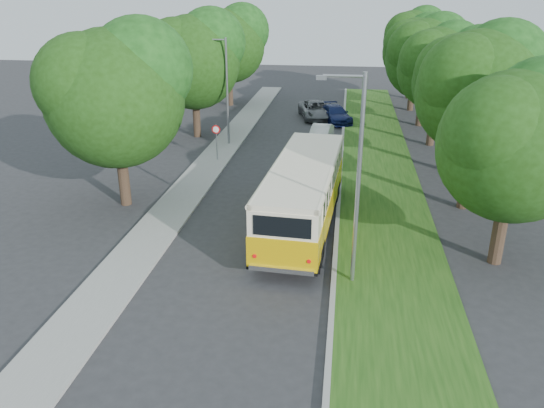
# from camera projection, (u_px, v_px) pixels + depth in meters

# --- Properties ---
(ground) EXTENTS (120.00, 120.00, 0.00)m
(ground) POSITION_uv_depth(u_px,v_px,m) (253.00, 247.00, 23.34)
(ground) COLOR #2C2C2F
(ground) RESTS_ON ground
(curb) EXTENTS (0.20, 70.00, 0.15)m
(curb) POSITION_uv_depth(u_px,v_px,m) (338.00, 207.00, 27.43)
(curb) COLOR gray
(curb) RESTS_ON ground
(grass_verge) EXTENTS (4.50, 70.00, 0.13)m
(grass_verge) POSITION_uv_depth(u_px,v_px,m) (384.00, 209.00, 27.13)
(grass_verge) COLOR #1C4612
(grass_verge) RESTS_ON ground
(sidewalk) EXTENTS (2.20, 70.00, 0.12)m
(sidewalk) POSITION_uv_depth(u_px,v_px,m) (182.00, 199.00, 28.52)
(sidewalk) COLOR gray
(sidewalk) RESTS_ON ground
(treeline) EXTENTS (24.27, 41.91, 9.46)m
(treeline) POSITION_uv_depth(u_px,v_px,m) (340.00, 60.00, 37.20)
(treeline) COLOR #332319
(treeline) RESTS_ON ground
(lamppost_near) EXTENTS (1.71, 0.16, 8.00)m
(lamppost_near) POSITION_uv_depth(u_px,v_px,m) (356.00, 176.00, 18.85)
(lamppost_near) COLOR gray
(lamppost_near) RESTS_ON ground
(lamppost_far) EXTENTS (1.71, 0.16, 7.50)m
(lamppost_far) POSITION_uv_depth(u_px,v_px,m) (226.00, 88.00, 37.07)
(lamppost_far) COLOR gray
(lamppost_far) RESTS_ON ground
(warning_sign) EXTENTS (0.56, 0.10, 2.50)m
(warning_sign) POSITION_uv_depth(u_px,v_px,m) (216.00, 136.00, 34.26)
(warning_sign) COLOR gray
(warning_sign) RESTS_ON ground
(vintage_bus) EXTENTS (3.53, 11.18, 3.27)m
(vintage_bus) POSITION_uv_depth(u_px,v_px,m) (303.00, 195.00, 24.61)
(vintage_bus) COLOR #E7B407
(vintage_bus) RESTS_ON ground
(car_silver) EXTENTS (2.57, 4.44, 1.42)m
(car_silver) POSITION_uv_depth(u_px,v_px,m) (316.00, 151.00, 34.63)
(car_silver) COLOR silver
(car_silver) RESTS_ON ground
(car_white) EXTENTS (1.88, 4.07, 1.29)m
(car_white) POSITION_uv_depth(u_px,v_px,m) (321.00, 134.00, 38.85)
(car_white) COLOR silver
(car_white) RESTS_ON ground
(car_blue) EXTENTS (3.41, 5.13, 1.38)m
(car_blue) POSITION_uv_depth(u_px,v_px,m) (335.00, 114.00, 44.94)
(car_blue) COLOR #121E50
(car_blue) RESTS_ON ground
(car_grey) EXTENTS (3.68, 5.79, 1.49)m
(car_grey) POSITION_uv_depth(u_px,v_px,m) (316.00, 110.00, 46.22)
(car_grey) COLOR slate
(car_grey) RESTS_ON ground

